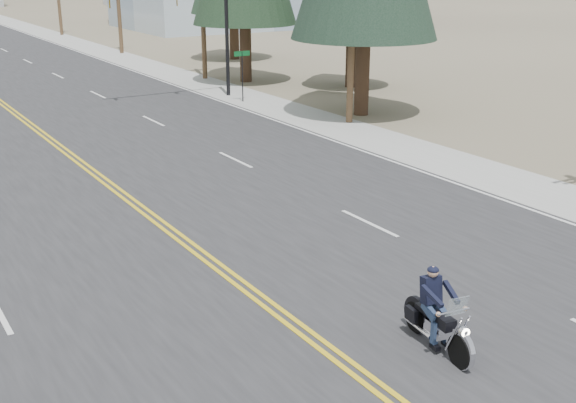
# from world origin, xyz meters

# --- Properties ---
(sidewalk_right) EXTENTS (3.00, 200.00, 0.01)m
(sidewalk_right) POSITION_xyz_m (11.50, 70.00, 0.01)
(sidewalk_right) COLOR #A5A5A0
(sidewalk_right) RESTS_ON ground
(traffic_mast_right) EXTENTS (7.10, 0.26, 7.00)m
(traffic_mast_right) POSITION_xyz_m (8.98, 32.00, 4.94)
(traffic_mast_right) COLOR black
(traffic_mast_right) RESTS_ON ground
(street_sign) EXTENTS (0.90, 0.06, 2.62)m
(street_sign) POSITION_xyz_m (10.80, 30.00, 1.80)
(street_sign) COLOR black
(street_sign) RESTS_ON ground
(motorcyclist) EXTENTS (1.19, 2.17, 1.61)m
(motorcyclist) POSITION_xyz_m (1.83, 5.89, 0.80)
(motorcyclist) COLOR black
(motorcyclist) RESTS_ON ground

